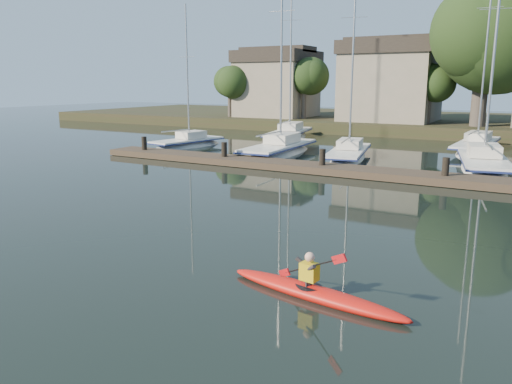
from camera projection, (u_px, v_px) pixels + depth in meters
The scene contains 10 objects.
ground at pixel (219, 269), 12.35m from camera, with size 160.00×160.00×0.00m, color black.
kayak at pixel (314, 290), 10.69m from camera, with size 4.39×1.23×1.39m.
dock at pixel (380, 173), 24.19m from camera, with size 34.00×2.00×1.80m.
sailboat_0 at pixel (188, 149), 35.79m from camera, with size 3.05×7.12×10.94m.
sailboat_1 at pixel (279, 158), 31.96m from camera, with size 2.73×9.36×15.14m.
sailboat_2 at pixel (348, 162), 30.24m from camera, with size 3.60×8.73×14.08m.
sailboat_3 at pixel (483, 174), 26.27m from camera, with size 3.89×9.01×14.08m.
sailboat_5 at pixel (289, 141), 40.99m from camera, with size 4.08×9.93×16.02m.
sailboat_6 at pixel (476, 153), 34.03m from camera, with size 2.57×10.08×15.88m.
shore at pixel (481, 97), 45.08m from camera, with size 90.00×25.25×12.75m.
Camera 1 is at (6.55, -9.68, 4.52)m, focal length 35.00 mm.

